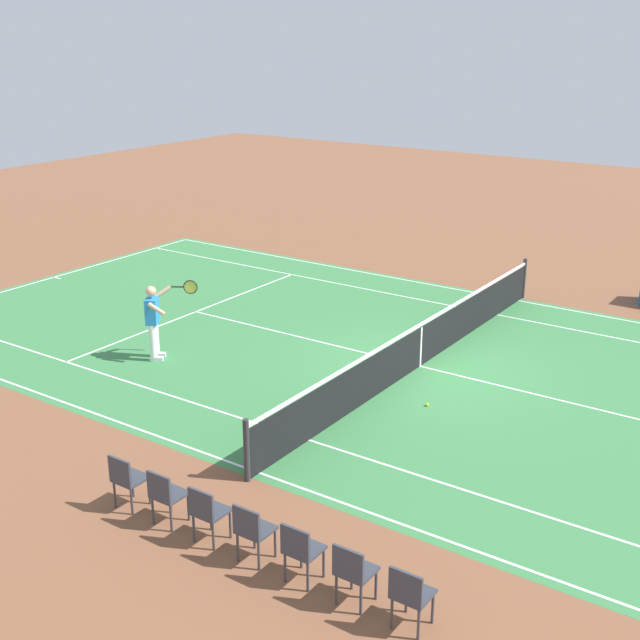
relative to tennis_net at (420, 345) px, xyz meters
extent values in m
plane|color=brown|center=(0.00, 0.00, -0.49)|extent=(60.00, 60.00, 0.00)
cube|color=#387A42|center=(0.00, 0.00, -0.49)|extent=(24.20, 11.40, 0.00)
cube|color=white|center=(11.90, 0.00, -0.49)|extent=(0.05, 11.00, 0.01)
cube|color=white|center=(0.00, -5.50, -0.49)|extent=(23.80, 0.05, 0.01)
cube|color=white|center=(0.00, 5.50, -0.49)|extent=(23.80, 0.05, 0.01)
cube|color=white|center=(0.00, -4.11, -0.49)|extent=(23.80, 0.05, 0.01)
cube|color=white|center=(0.00, 4.11, -0.49)|extent=(23.80, 0.05, 0.01)
cube|color=white|center=(6.40, 0.00, -0.49)|extent=(0.05, 8.22, 0.01)
cube|color=white|center=(0.00, 0.00, -0.49)|extent=(12.80, 0.05, 0.01)
cube|color=white|center=(11.75, 0.00, -0.49)|extent=(0.30, 0.05, 0.01)
cylinder|color=#2D2D33|center=(0.00, -5.80, 0.05)|extent=(0.10, 0.10, 1.08)
cylinder|color=#2D2D33|center=(0.00, 5.80, 0.05)|extent=(0.10, 0.10, 1.08)
cube|color=black|center=(0.00, 0.00, -0.05)|extent=(0.02, 11.60, 0.88)
cube|color=white|center=(0.00, 0.00, 0.46)|extent=(0.04, 11.60, 0.06)
cube|color=white|center=(0.00, 0.00, -0.05)|extent=(0.04, 0.06, 0.88)
cylinder|color=white|center=(4.90, 2.97, -0.04)|extent=(0.15, 0.15, 0.74)
cube|color=white|center=(4.85, 2.94, -0.45)|extent=(0.30, 0.24, 0.09)
cylinder|color=white|center=(5.02, 2.77, -0.04)|extent=(0.15, 0.15, 0.74)
cube|color=white|center=(4.97, 2.74, -0.45)|extent=(0.30, 0.24, 0.09)
cube|color=#2884D1|center=(4.96, 2.87, 0.61)|extent=(0.40, 0.45, 0.56)
sphere|color=#DBAA84|center=(4.96, 2.87, 1.04)|extent=(0.23, 0.23, 0.23)
cylinder|color=#DBAA84|center=(4.66, 3.02, 0.74)|extent=(0.42, 0.18, 0.26)
cylinder|color=#DBAA84|center=(4.96, 2.54, 0.94)|extent=(0.34, 0.38, 0.30)
cylinder|color=#232326|center=(4.72, 2.33, 1.05)|extent=(0.26, 0.18, 0.04)
torus|color=#232326|center=(4.47, 2.17, 1.05)|extent=(0.28, 0.18, 0.31)
cylinder|color=#C6D84C|center=(4.47, 2.17, 1.05)|extent=(0.23, 0.15, 0.27)
sphere|color=#CCE01E|center=(-1.07, 1.70, -0.46)|extent=(0.07, 0.07, 0.07)
cylinder|color=#38383D|center=(-3.63, 7.17, -0.27)|extent=(0.04, 0.04, 0.44)
cylinder|color=#38383D|center=(-3.99, 7.17, -0.27)|extent=(0.04, 0.04, 0.44)
cylinder|color=#38383D|center=(-3.63, 7.53, -0.27)|extent=(0.04, 0.04, 0.44)
cylinder|color=#38383D|center=(-3.99, 7.53, -0.27)|extent=(0.04, 0.04, 0.44)
cube|color=#333842|center=(-3.81, 7.35, -0.03)|extent=(0.44, 0.44, 0.04)
cube|color=#333842|center=(-3.81, 7.55, 0.19)|extent=(0.44, 0.04, 0.40)
cylinder|color=#38383D|center=(-2.83, 7.17, -0.27)|extent=(0.04, 0.04, 0.44)
cylinder|color=#38383D|center=(-3.19, 7.17, -0.27)|extent=(0.04, 0.04, 0.44)
cylinder|color=#38383D|center=(-2.83, 7.53, -0.27)|extent=(0.04, 0.04, 0.44)
cylinder|color=#38383D|center=(-3.19, 7.53, -0.27)|extent=(0.04, 0.04, 0.44)
cube|color=#333842|center=(-3.01, 7.35, -0.03)|extent=(0.44, 0.44, 0.04)
cube|color=#333842|center=(-3.01, 7.55, 0.19)|extent=(0.44, 0.04, 0.40)
cylinder|color=#38383D|center=(-2.04, 7.17, -0.27)|extent=(0.04, 0.04, 0.44)
cylinder|color=#38383D|center=(-2.40, 7.17, -0.27)|extent=(0.04, 0.04, 0.44)
cylinder|color=#38383D|center=(-2.04, 7.53, -0.27)|extent=(0.04, 0.04, 0.44)
cylinder|color=#38383D|center=(-2.40, 7.53, -0.27)|extent=(0.04, 0.04, 0.44)
cube|color=#333842|center=(-2.22, 7.35, -0.03)|extent=(0.44, 0.44, 0.04)
cube|color=#333842|center=(-2.22, 7.55, 0.19)|extent=(0.44, 0.04, 0.40)
cylinder|color=#38383D|center=(-1.24, 7.17, -0.27)|extent=(0.04, 0.04, 0.44)
cylinder|color=#38383D|center=(-1.60, 7.17, -0.27)|extent=(0.04, 0.04, 0.44)
cylinder|color=#38383D|center=(-1.24, 7.53, -0.27)|extent=(0.04, 0.04, 0.44)
cylinder|color=#38383D|center=(-1.60, 7.53, -0.27)|extent=(0.04, 0.04, 0.44)
cube|color=#333842|center=(-1.42, 7.35, -0.03)|extent=(0.44, 0.44, 0.04)
cube|color=#333842|center=(-1.42, 7.55, 0.19)|extent=(0.44, 0.04, 0.40)
cylinder|color=#38383D|center=(-0.45, 7.17, -0.27)|extent=(0.04, 0.04, 0.44)
cylinder|color=#38383D|center=(-0.81, 7.17, -0.27)|extent=(0.04, 0.04, 0.44)
cylinder|color=#38383D|center=(-0.45, 7.53, -0.27)|extent=(0.04, 0.04, 0.44)
cylinder|color=#38383D|center=(-0.81, 7.53, -0.27)|extent=(0.04, 0.04, 0.44)
cube|color=#333842|center=(-0.63, 7.35, -0.03)|extent=(0.44, 0.44, 0.04)
cube|color=#333842|center=(-0.63, 7.55, 0.19)|extent=(0.44, 0.04, 0.40)
cylinder|color=#38383D|center=(0.35, 7.17, -0.27)|extent=(0.04, 0.04, 0.44)
cylinder|color=#38383D|center=(-0.01, 7.17, -0.27)|extent=(0.04, 0.04, 0.44)
cylinder|color=#38383D|center=(0.35, 7.53, -0.27)|extent=(0.04, 0.04, 0.44)
cylinder|color=#38383D|center=(-0.01, 7.53, -0.27)|extent=(0.04, 0.04, 0.44)
cube|color=#333842|center=(0.17, 7.35, -0.03)|extent=(0.44, 0.44, 0.04)
cube|color=#333842|center=(0.17, 7.55, 0.19)|extent=(0.44, 0.04, 0.40)
cylinder|color=#38383D|center=(1.14, 7.17, -0.27)|extent=(0.04, 0.04, 0.44)
cylinder|color=#38383D|center=(0.78, 7.17, -0.27)|extent=(0.04, 0.04, 0.44)
cylinder|color=#38383D|center=(1.14, 7.53, -0.27)|extent=(0.04, 0.04, 0.44)
cylinder|color=#38383D|center=(0.78, 7.53, -0.27)|extent=(0.04, 0.04, 0.44)
cube|color=#333842|center=(0.96, 7.35, -0.03)|extent=(0.44, 0.44, 0.04)
cube|color=#333842|center=(0.96, 7.55, 0.19)|extent=(0.44, 0.04, 0.40)
camera|label=1|loc=(-7.63, 14.87, 6.35)|focal=47.21mm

